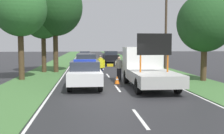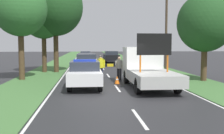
# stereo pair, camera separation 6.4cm
# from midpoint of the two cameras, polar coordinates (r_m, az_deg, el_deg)

# --- Properties ---
(ground_plane) EXTENTS (160.00, 160.00, 0.00)m
(ground_plane) POSITION_cam_midpoint_polar(r_m,az_deg,el_deg) (14.22, 1.36, -5.04)
(ground_plane) COLOR #28282B
(lane_markings) EXTENTS (7.17, 71.59, 0.01)m
(lane_markings) POSITION_cam_midpoint_polar(r_m,az_deg,el_deg) (30.75, -2.58, 0.31)
(lane_markings) COLOR silver
(lane_markings) RESTS_ON ground
(grass_verge_left) EXTENTS (3.27, 120.00, 0.03)m
(grass_verge_left) POSITION_cam_midpoint_polar(r_m,az_deg,el_deg) (34.16, -11.77, 0.69)
(grass_verge_left) COLOR #427038
(grass_verge_left) RESTS_ON ground
(grass_verge_right) EXTENTS (3.27, 120.00, 0.03)m
(grass_verge_right) POSITION_cam_midpoint_polar(r_m,az_deg,el_deg) (34.71, 5.82, 0.83)
(grass_verge_right) COLOR #427038
(grass_verge_right) RESTS_ON ground
(police_car) EXTENTS (1.83, 4.85, 1.62)m
(police_car) POSITION_cam_midpoint_polar(r_m,az_deg,el_deg) (15.17, -6.04, -1.37)
(police_car) COLOR white
(police_car) RESTS_ON ground
(work_truck) EXTENTS (2.26, 5.85, 3.04)m
(work_truck) POSITION_cam_midpoint_polar(r_m,az_deg,el_deg) (15.61, 7.42, -0.17)
(work_truck) COLOR white
(work_truck) RESTS_ON ground
(road_barrier) EXTENTS (2.70, 0.08, 1.09)m
(road_barrier) POSITION_cam_midpoint_polar(r_m,az_deg,el_deg) (18.78, 0.17, 0.13)
(road_barrier) COLOR black
(road_barrier) RESTS_ON ground
(police_officer) EXTENTS (0.62, 0.39, 1.72)m
(police_officer) POSITION_cam_midpoint_polar(r_m,az_deg,el_deg) (18.09, -2.64, 0.34)
(police_officer) COLOR #191E38
(police_officer) RESTS_ON ground
(pedestrian_civilian) EXTENTS (0.58, 0.37, 1.63)m
(pedestrian_civilian) POSITION_cam_midpoint_polar(r_m,az_deg,el_deg) (18.15, 1.46, 0.15)
(pedestrian_civilian) COLOR #232326
(pedestrian_civilian) RESTS_ON ground
(traffic_cone_near_police) EXTENTS (0.50, 0.50, 0.69)m
(traffic_cone_near_police) POSITION_cam_midpoint_polar(r_m,az_deg,el_deg) (18.95, 6.42, -1.54)
(traffic_cone_near_police) COLOR black
(traffic_cone_near_police) RESTS_ON ground
(traffic_cone_centre_front) EXTENTS (0.50, 0.50, 0.69)m
(traffic_cone_centre_front) POSITION_cam_midpoint_polar(r_m,az_deg,el_deg) (18.23, 8.26, -1.82)
(traffic_cone_centre_front) COLOR black
(traffic_cone_centre_front) RESTS_ON ground
(traffic_cone_near_truck) EXTENTS (0.38, 0.38, 0.53)m
(traffic_cone_near_truck) POSITION_cam_midpoint_polar(r_m,az_deg,el_deg) (16.29, 0.99, -2.85)
(traffic_cone_near_truck) COLOR black
(traffic_cone_near_truck) RESTS_ON ground
(queued_car_sedan_silver) EXTENTS (1.84, 3.98, 1.65)m
(queued_car_sedan_silver) POSITION_cam_midpoint_polar(r_m,az_deg,el_deg) (22.95, -5.75, 0.85)
(queued_car_sedan_silver) COLOR #B2B2B7
(queued_car_sedan_silver) RESTS_ON ground
(queued_car_wagon_maroon) EXTENTS (1.79, 4.61, 1.52)m
(queued_car_wagon_maroon) POSITION_cam_midpoint_polar(r_m,az_deg,el_deg) (29.55, -6.01, 1.65)
(queued_car_wagon_maroon) COLOR maroon
(queued_car_wagon_maroon) RESTS_ON ground
(queued_car_sedan_black) EXTENTS (1.90, 4.62, 1.58)m
(queued_car_sedan_black) POSITION_cam_midpoint_polar(r_m,az_deg,el_deg) (36.13, -0.38, 2.30)
(queued_car_sedan_black) COLOR black
(queued_car_sedan_black) RESTS_ON ground
(queued_car_hatch_blue) EXTENTS (1.73, 4.49, 1.39)m
(queued_car_hatch_blue) POSITION_cam_midpoint_polar(r_m,az_deg,el_deg) (42.46, -5.97, 2.52)
(queued_car_hatch_blue) COLOR navy
(queued_car_hatch_blue) RESTS_ON ground
(roadside_tree_near_left) EXTENTS (3.70, 3.70, 5.85)m
(roadside_tree_near_left) POSITION_cam_midpoint_polar(r_m,az_deg,el_deg) (18.67, 19.48, 9.03)
(roadside_tree_near_left) COLOR #4C3823
(roadside_tree_near_left) RESTS_ON ground
(roadside_tree_near_right) EXTENTS (4.82, 4.82, 8.27)m
(roadside_tree_near_right) POSITION_cam_midpoint_polar(r_m,az_deg,el_deg) (23.94, -12.40, 12.61)
(roadside_tree_near_right) COLOR #4C3823
(roadside_tree_near_right) RESTS_ON ground
(roadside_tree_mid_left) EXTENTS (3.64, 3.64, 6.84)m
(roadside_tree_mid_left) POSITION_cam_midpoint_polar(r_m,az_deg,el_deg) (19.32, -19.52, 11.86)
(roadside_tree_mid_left) COLOR #4C3823
(roadside_tree_mid_left) RESTS_ON ground
(roadside_tree_mid_right) EXTENTS (3.78, 3.78, 6.93)m
(roadside_tree_mid_right) POSITION_cam_midpoint_polar(r_m,az_deg,el_deg) (24.05, -14.86, 10.61)
(roadside_tree_mid_right) COLOR #4C3823
(roadside_tree_mid_right) RESTS_ON ground
(utility_pole) EXTENTS (1.20, 0.20, 7.84)m
(utility_pole) POSITION_cam_midpoint_polar(r_m,az_deg,el_deg) (23.28, 11.57, 8.68)
(utility_pole) COLOR #473828
(utility_pole) RESTS_ON ground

